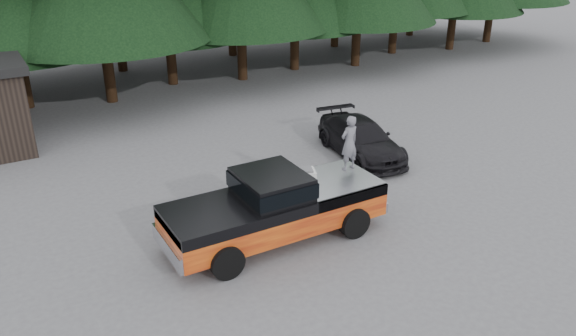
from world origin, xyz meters
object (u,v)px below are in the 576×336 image
air_compressor (303,178)px  man_on_bed (349,143)px  pickup_truck (275,216)px  parked_car (361,139)px

air_compressor → man_on_bed: 1.78m
pickup_truck → man_on_bed: 2.93m
air_compressor → pickup_truck: bearing=-157.3°
pickup_truck → man_on_bed: man_on_bed is taller
parked_car → pickup_truck: bearing=-138.9°
pickup_truck → parked_car: bearing=32.7°
man_on_bed → pickup_truck: bearing=-0.3°
pickup_truck → man_on_bed: bearing=7.1°
pickup_truck → air_compressor: 1.23m
air_compressor → parked_car: 5.78m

